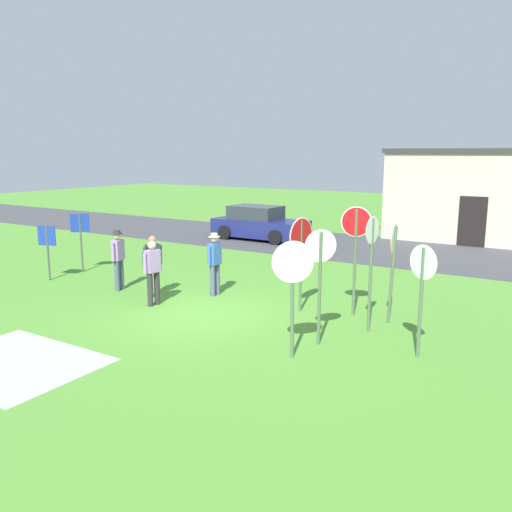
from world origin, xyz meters
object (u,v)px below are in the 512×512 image
object	(u,v)px
stop_sign_tallest	(422,282)
stop_sign_far_back	(356,242)
stop_sign_leaning_left	(301,247)
person_in_teal	(153,263)
person_near_signs	(215,260)
stop_sign_rear_left	(371,257)
info_panel_leftmost	(47,243)
stop_sign_center_cluster	(293,278)
parked_car_on_street	(259,224)
stop_sign_nearest	(393,257)
info_panel_middle	(80,232)
stop_sign_low_front	(320,268)
person_in_dark_shirt	(152,268)
person_on_left	(118,256)

from	to	relation	value
stop_sign_tallest	stop_sign_far_back	xyz separation A→B (m)	(-2.06, 1.85, 0.31)
stop_sign_leaning_left	person_in_teal	world-z (taller)	stop_sign_leaning_left
stop_sign_tallest	person_near_signs	bearing A→B (deg)	165.67
stop_sign_rear_left	info_panel_leftmost	distance (m)	10.07
stop_sign_far_back	stop_sign_center_cluster	world-z (taller)	stop_sign_far_back
stop_sign_far_back	parked_car_on_street	bearing A→B (deg)	132.99
stop_sign_rear_left	stop_sign_nearest	bearing A→B (deg)	74.89
person_near_signs	info_panel_middle	world-z (taller)	info_panel_middle
stop_sign_center_cluster	person_in_teal	world-z (taller)	stop_sign_center_cluster
stop_sign_far_back	person_in_teal	size ratio (longest dim) A/B	1.57
stop_sign_tallest	person_in_teal	world-z (taller)	stop_sign_tallest
stop_sign_low_front	stop_sign_center_cluster	bearing A→B (deg)	-100.63
person_in_teal	info_panel_middle	size ratio (longest dim) A/B	0.88
stop_sign_nearest	info_panel_leftmost	distance (m)	10.37
stop_sign_center_cluster	info_panel_middle	world-z (taller)	stop_sign_center_cluster
stop_sign_center_cluster	info_panel_leftmost	xyz separation A→B (m)	(-9.28, 1.50, -0.40)
stop_sign_center_cluster	info_panel_middle	size ratio (longest dim) A/B	1.18
stop_sign_center_cluster	person_in_dark_shirt	xyz separation A→B (m)	(-4.68, 1.18, -0.58)
stop_sign_nearest	person_in_dark_shirt	bearing A→B (deg)	-162.06
person_on_left	stop_sign_far_back	bearing A→B (deg)	11.27
parked_car_on_street	stop_sign_tallest	world-z (taller)	stop_sign_tallest
person_near_signs	stop_sign_tallest	bearing A→B (deg)	-14.33
stop_sign_low_front	stop_sign_nearest	world-z (taller)	stop_sign_low_front
stop_sign_far_back	info_panel_leftmost	size ratio (longest dim) A/B	1.57
stop_sign_center_cluster	person_on_left	world-z (taller)	stop_sign_center_cluster
stop_sign_low_front	stop_sign_rear_left	xyz separation A→B (m)	(0.59, 1.32, 0.07)
parked_car_on_street	info_panel_middle	world-z (taller)	info_panel_middle
stop_sign_low_front	stop_sign_tallest	size ratio (longest dim) A/B	1.09
stop_sign_nearest	stop_sign_tallest	distance (m)	2.07
parked_car_on_street	stop_sign_center_cluster	size ratio (longest dim) A/B	1.90
stop_sign_far_back	person_in_dark_shirt	bearing A→B (deg)	-157.62
person_near_signs	info_panel_middle	size ratio (longest dim) A/B	0.90
stop_sign_low_front	person_in_dark_shirt	bearing A→B (deg)	176.32
stop_sign_low_front	stop_sign_nearest	size ratio (longest dim) A/B	1.03
stop_sign_center_cluster	person_near_signs	world-z (taller)	stop_sign_center_cluster
stop_sign_tallest	stop_sign_rear_left	bearing A→B (deg)	145.49
stop_sign_tallest	person_on_left	bearing A→B (deg)	176.44
stop_sign_leaning_left	stop_sign_far_back	world-z (taller)	stop_sign_far_back
person_in_dark_shirt	info_panel_leftmost	xyz separation A→B (m)	(-4.60, 0.33, 0.18)
stop_sign_leaning_left	person_in_dark_shirt	bearing A→B (deg)	-155.89
stop_sign_tallest	stop_sign_low_front	bearing A→B (deg)	-168.24
stop_sign_rear_left	stop_sign_low_front	bearing A→B (deg)	-113.99
person_in_dark_shirt	person_near_signs	xyz separation A→B (m)	(0.79, 1.62, 0.00)
person_near_signs	info_panel_leftmost	bearing A→B (deg)	-166.55
stop_sign_low_front	person_on_left	size ratio (longest dim) A/B	1.38
stop_sign_nearest	info_panel_leftmost	xyz separation A→B (m)	(-10.26, -1.50, -0.39)
stop_sign_low_front	stop_sign_leaning_left	world-z (taller)	stop_sign_low_front
stop_sign_center_cluster	parked_car_on_street	bearing A→B (deg)	124.20
info_panel_middle	stop_sign_rear_left	bearing A→B (deg)	-3.61
person_on_left	info_panel_middle	bearing A→B (deg)	159.87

